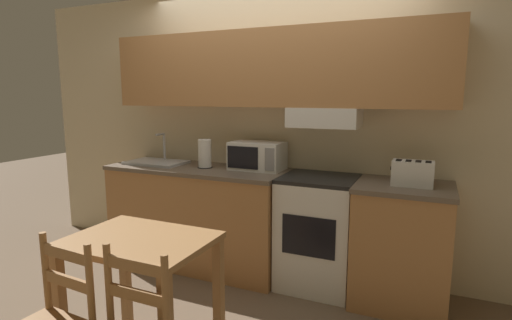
% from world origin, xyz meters
% --- Properties ---
extents(ground_plane, '(16.00, 16.00, 0.00)m').
position_xyz_m(ground_plane, '(0.00, 0.00, 0.00)').
color(ground_plane, brown).
extents(wall_back, '(5.37, 0.38, 2.55)m').
position_xyz_m(wall_back, '(0.01, -0.06, 1.53)').
color(wall_back, beige).
rests_on(wall_back, ground_plane).
extents(lower_counter_main, '(1.68, 0.63, 0.94)m').
position_xyz_m(lower_counter_main, '(-0.66, -0.30, 0.47)').
color(lower_counter_main, '#B27A47').
rests_on(lower_counter_main, ground_plane).
extents(lower_counter_right_stub, '(0.70, 0.63, 0.94)m').
position_xyz_m(lower_counter_right_stub, '(1.15, -0.30, 0.47)').
color(lower_counter_right_stub, '#B27A47').
rests_on(lower_counter_right_stub, ground_plane).
extents(stove_range, '(0.60, 0.56, 0.94)m').
position_xyz_m(stove_range, '(0.49, -0.28, 0.47)').
color(stove_range, white).
rests_on(stove_range, ground_plane).
extents(microwave, '(0.47, 0.30, 0.25)m').
position_xyz_m(microwave, '(-0.10, -0.19, 1.06)').
color(microwave, white).
rests_on(microwave, lower_counter_main).
extents(toaster, '(0.30, 0.17, 0.18)m').
position_xyz_m(toaster, '(1.20, -0.31, 1.03)').
color(toaster, white).
rests_on(toaster, lower_counter_right_stub).
extents(sink_basin, '(0.55, 0.36, 0.29)m').
position_xyz_m(sink_basin, '(-1.12, -0.30, 0.95)').
color(sink_basin, '#B7BABF').
rests_on(sink_basin, lower_counter_main).
extents(paper_towel_roll, '(0.14, 0.14, 0.26)m').
position_xyz_m(paper_towel_roll, '(-0.57, -0.30, 1.06)').
color(paper_towel_roll, black).
rests_on(paper_towel_roll, lower_counter_main).
extents(dining_table, '(0.81, 0.60, 0.78)m').
position_xyz_m(dining_table, '(-0.20, -1.65, 0.63)').
color(dining_table, '#9E7042').
rests_on(dining_table, ground_plane).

